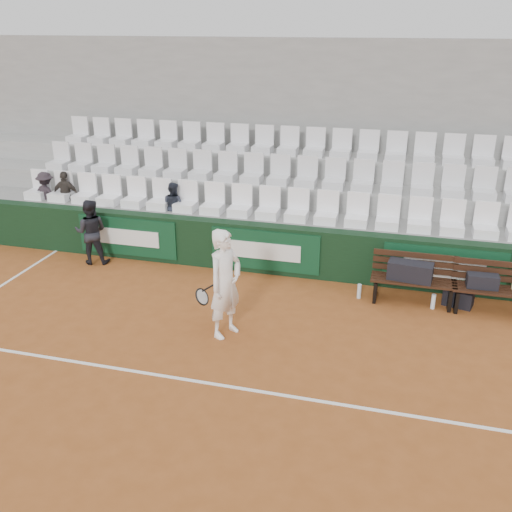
{
  "coord_description": "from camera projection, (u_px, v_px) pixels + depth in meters",
  "views": [
    {
      "loc": [
        2.34,
        -6.35,
        4.77
      ],
      "look_at": [
        -0.0,
        2.4,
        1.0
      ],
      "focal_mm": 40.0,
      "sensor_mm": 36.0,
      "label": 1
    }
  ],
  "objects": [
    {
      "name": "grandstand_tier_front",
      "position": [
        283.0,
        239.0,
        11.99
      ],
      "size": [
        18.0,
        0.95,
        1.0
      ],
      "primitive_type": "cube",
      "color": "gray",
      "rests_on": "ground"
    },
    {
      "name": "water_bottle_near",
      "position": [
        359.0,
        291.0,
        10.5
      ],
      "size": [
        0.08,
        0.08,
        0.28
      ],
      "primitive_type": "cylinder",
      "color": "silver",
      "rests_on": "ground"
    },
    {
      "name": "spectator_b",
      "position": [
        64.0,
        176.0,
        12.67
      ],
      "size": [
        0.66,
        0.31,
        1.1
      ],
      "primitive_type": "imported",
      "rotation": [
        0.0,
        0.0,
        3.21
      ],
      "color": "#302B26",
      "rests_on": "grandstand_tier_front"
    },
    {
      "name": "grandstand_tier_back",
      "position": [
        301.0,
        194.0,
        13.51
      ],
      "size": [
        18.0,
        0.95,
        1.9
      ],
      "primitive_type": "cube",
      "color": "#979794",
      "rests_on": "ground"
    },
    {
      "name": "bench_right",
      "position": [
        495.0,
        301.0,
        9.95
      ],
      "size": [
        1.5,
        0.56,
        0.45
      ],
      "primitive_type": "cube",
      "color": "black",
      "rests_on": "ground"
    },
    {
      "name": "grandstand_tier_mid",
      "position": [
        293.0,
        215.0,
        12.75
      ],
      "size": [
        18.0,
        0.95,
        1.45
      ],
      "primitive_type": "cube",
      "color": "gray",
      "rests_on": "ground"
    },
    {
      "name": "spectator_c",
      "position": [
        172.0,
        186.0,
        12.06
      ],
      "size": [
        0.59,
        0.51,
        1.04
      ],
      "primitive_type": "imported",
      "rotation": [
        0.0,
        0.0,
        2.86
      ],
      "color": "#1E222D",
      "rests_on": "grandstand_tier_front"
    },
    {
      "name": "sports_bag_right",
      "position": [
        482.0,
        281.0,
        9.88
      ],
      "size": [
        0.53,
        0.26,
        0.24
      ],
      "primitive_type": "cube",
      "rotation": [
        0.0,
        0.0,
        0.04
      ],
      "color": "black",
      "rests_on": "bench_right"
    },
    {
      "name": "spectator_a",
      "position": [
        44.0,
        175.0,
        12.8
      ],
      "size": [
        0.74,
        0.5,
        1.06
      ],
      "primitive_type": "imported",
      "rotation": [
        0.0,
        0.0,
        2.97
      ],
      "color": "black",
      "rests_on": "grandstand_tier_front"
    },
    {
      "name": "tennis_player",
      "position": [
        225.0,
        284.0,
        9.01
      ],
      "size": [
        0.83,
        0.78,
        1.81
      ],
      "color": "white",
      "rests_on": "ground"
    },
    {
      "name": "water_bottle_far",
      "position": [
        433.0,
        301.0,
        10.11
      ],
      "size": [
        0.08,
        0.08,
        0.28
      ],
      "primitive_type": "cylinder",
      "color": "silver",
      "rests_on": "ground"
    },
    {
      "name": "court_baseline",
      "position": [
        212.0,
        384.0,
        8.05
      ],
      "size": [
        18.0,
        0.06,
        0.01
      ],
      "primitive_type": "cube",
      "color": "white",
      "rests_on": "ground"
    },
    {
      "name": "seat_row_front",
      "position": [
        282.0,
        204.0,
        11.52
      ],
      "size": [
        11.9,
        0.44,
        0.63
      ],
      "primitive_type": "cube",
      "color": "white",
      "rests_on": "grandstand_tier_front"
    },
    {
      "name": "back_barrier",
      "position": [
        280.0,
        250.0,
        11.41
      ],
      "size": [
        18.0,
        0.34,
        1.0
      ],
      "color": "black",
      "rests_on": "ground"
    },
    {
      "name": "seat_row_mid",
      "position": [
        292.0,
        171.0,
        12.2
      ],
      "size": [
        11.9,
        0.44,
        0.63
      ],
      "primitive_type": "cube",
      "color": "silver",
      "rests_on": "grandstand_tier_mid"
    },
    {
      "name": "grandstand_rear_wall",
      "position": [
        307.0,
        136.0,
        13.59
      ],
      "size": [
        18.0,
        0.3,
        4.4
      ],
      "primitive_type": "cube",
      "color": "gray",
      "rests_on": "ground"
    },
    {
      "name": "sports_bag_left",
      "position": [
        410.0,
        271.0,
        10.17
      ],
      "size": [
        0.81,
        0.43,
        0.33
      ],
      "primitive_type": "cube",
      "rotation": [
        0.0,
        0.0,
        -0.13
      ],
      "color": "black",
      "rests_on": "bench_left"
    },
    {
      "name": "bench_left",
      "position": [
        412.0,
        291.0,
        10.31
      ],
      "size": [
        1.5,
        0.56,
        0.45
      ],
      "primitive_type": "cube",
      "color": "black",
      "rests_on": "ground"
    },
    {
      "name": "ball_kid",
      "position": [
        91.0,
        232.0,
        11.83
      ],
      "size": [
        0.79,
        0.69,
        1.38
      ],
      "primitive_type": "imported",
      "rotation": [
        0.0,
        0.0,
        3.42
      ],
      "color": "black",
      "rests_on": "ground"
    },
    {
      "name": "seat_row_back",
      "position": [
        301.0,
        142.0,
        12.87
      ],
      "size": [
        11.9,
        0.44,
        0.63
      ],
      "primitive_type": "cube",
      "color": "silver",
      "rests_on": "grandstand_tier_back"
    },
    {
      "name": "ground",
      "position": [
        212.0,
        384.0,
        8.06
      ],
      "size": [
        80.0,
        80.0,
        0.0
      ],
      "primitive_type": "plane",
      "color": "brown",
      "rests_on": "ground"
    },
    {
      "name": "sports_bag_ground",
      "position": [
        458.0,
        297.0,
        10.23
      ],
      "size": [
        0.57,
        0.44,
        0.31
      ],
      "primitive_type": "cube",
      "rotation": [
        0.0,
        0.0,
        -0.28
      ],
      "color": "black",
      "rests_on": "ground"
    }
  ]
}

